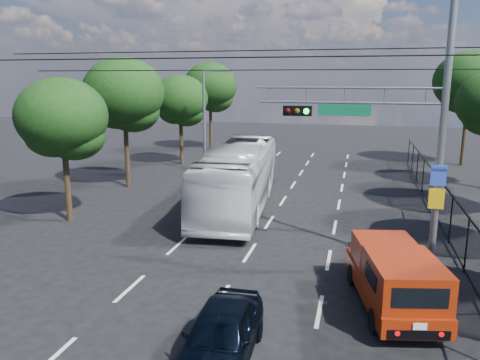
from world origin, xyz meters
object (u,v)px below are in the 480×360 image
(navy_hatchback, at_px, (221,335))
(red_pickup, at_px, (393,276))
(white_bus, at_px, (239,177))
(white_van, at_px, (221,176))
(signal_mast, at_px, (405,119))

(navy_hatchback, bearing_deg, red_pickup, 40.82)
(white_bus, bearing_deg, navy_hatchback, -82.76)
(red_pickup, relative_size, white_bus, 0.44)
(navy_hatchback, height_order, white_bus, white_bus)
(navy_hatchback, xyz_separation_m, white_van, (-5.27, 17.69, -0.03))
(red_pickup, bearing_deg, navy_hatchback, -137.29)
(signal_mast, relative_size, red_pickup, 1.81)
(white_bus, bearing_deg, red_pickup, -58.49)
(white_bus, bearing_deg, white_van, 111.34)
(signal_mast, height_order, white_van, signal_mast)
(navy_hatchback, bearing_deg, signal_mast, 56.39)
(navy_hatchback, xyz_separation_m, white_bus, (-2.95, 13.09, 0.97))
(white_bus, height_order, white_van, white_bus)
(signal_mast, height_order, red_pickup, signal_mast)
(signal_mast, height_order, navy_hatchback, signal_mast)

